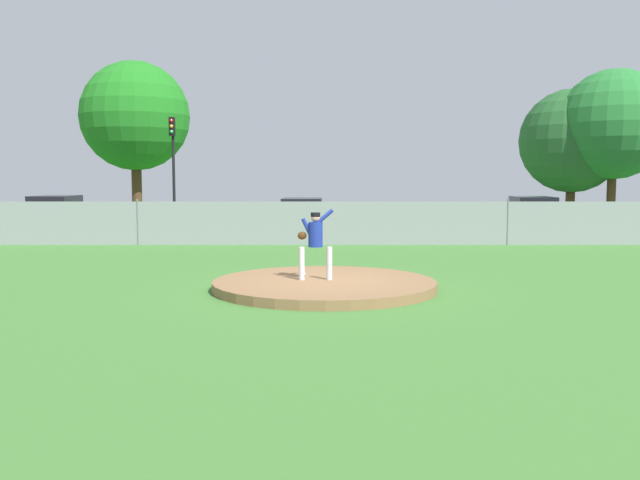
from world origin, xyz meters
The scene contains 13 objects.
ground_plane centered at (0.00, 6.00, 0.00)m, with size 80.00×80.00×0.00m, color #427A33.
asphalt_strip centered at (0.00, 14.50, 0.00)m, with size 44.00×7.00×0.01m, color #2B2B2D.
pitchers_mound centered at (0.00, 0.00, 0.10)m, with size 4.97×4.97×0.21m, color olive.
pitcher_youth centered at (-0.21, 0.09, 1.13)m, with size 0.81×0.32×1.60m.
baseball centered at (-0.47, 0.78, 0.24)m, with size 0.07×0.07×0.07m, color white.
chainlink_fence centered at (0.00, 10.00, 0.80)m, with size 34.26×0.07×1.70m.
parked_car_charcoal centered at (9.04, 14.10, 0.79)m, with size 2.05×4.38×1.67m.
parked_car_silver centered at (-0.87, 14.39, 0.77)m, with size 1.97×4.35×1.60m.
parked_car_burgundy centered at (-11.72, 14.76, 0.80)m, with size 1.92×4.40×1.70m.
traffic_light_near centered at (-7.33, 18.50, 3.67)m, with size 0.28×0.46×5.42m.
tree_tall_centre centered at (-10.28, 22.70, 5.84)m, with size 5.97×5.97×8.84m.
tree_bushy_near centered at (13.96, 23.04, 4.52)m, with size 5.77×5.77×7.41m.
tree_leaning_west centered at (15.58, 21.50, 5.30)m, with size 5.86×5.86×8.24m.
Camera 1 is at (-0.10, -14.86, 2.49)m, focal length 37.89 mm.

